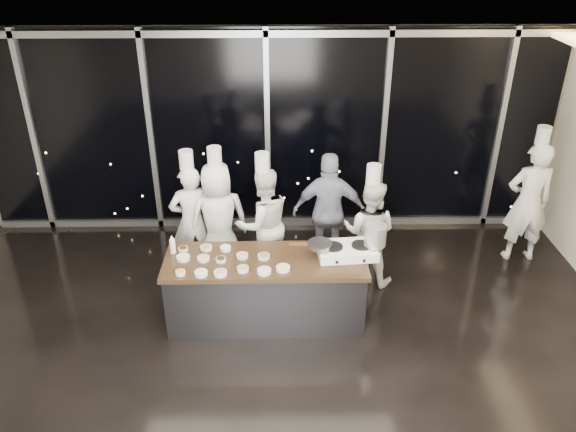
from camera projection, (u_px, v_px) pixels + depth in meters
The scene contains 15 objects.
ground at pixel (265, 368), 6.44m from camera, with size 9.00×9.00×0.00m, color black.
room_shell at pixel (279, 191), 5.38m from camera, with size 9.02×7.02×3.21m.
window_wall at pixel (268, 133), 8.70m from camera, with size 8.90×0.11×3.20m.
demo_counter at pixel (266, 289), 7.02m from camera, with size 2.46×0.86×0.90m.
stove at pixel (347, 250), 6.86m from camera, with size 0.74×0.50×0.14m.
frying_pan at pixel (319, 244), 6.79m from camera, with size 0.53×0.32×0.05m.
stock_pot at pixel (375, 235), 6.78m from camera, with size 0.26×0.26×0.26m, color silver.
prep_bowls at pixel (226, 262), 6.71m from camera, with size 1.38×0.71×0.05m.
squeeze_bottle at pixel (173, 245), 6.88m from camera, with size 0.07×0.07×0.25m.
chef_far_left at pixel (192, 219), 7.82m from camera, with size 0.69×0.55×1.86m.
chef_left at pixel (219, 219), 7.77m from camera, with size 0.95×0.76×1.93m.
chef_center at pixel (264, 223), 7.73m from camera, with size 0.97×0.87×1.87m.
guest at pixel (329, 212), 7.93m from camera, with size 1.06×0.49×1.76m.
chef_right at pixel (369, 231), 7.65m from camera, with size 0.90×0.81×1.76m.
chef_side at pixel (528, 202), 8.08m from camera, with size 0.68×0.46×2.07m.
Camera 1 is at (0.18, -4.85, 4.58)m, focal length 35.00 mm.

